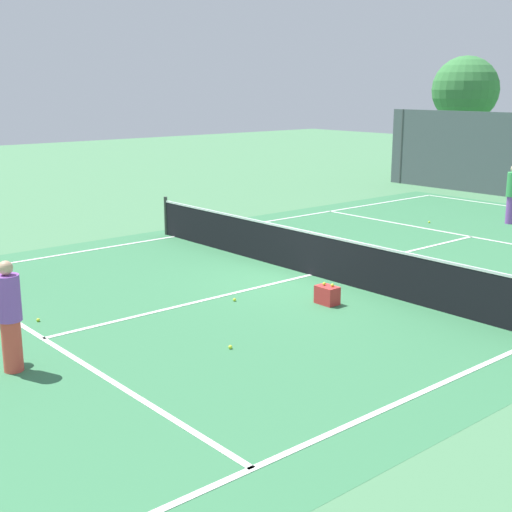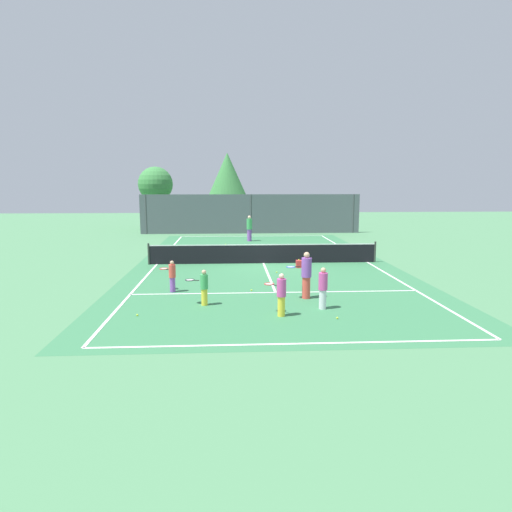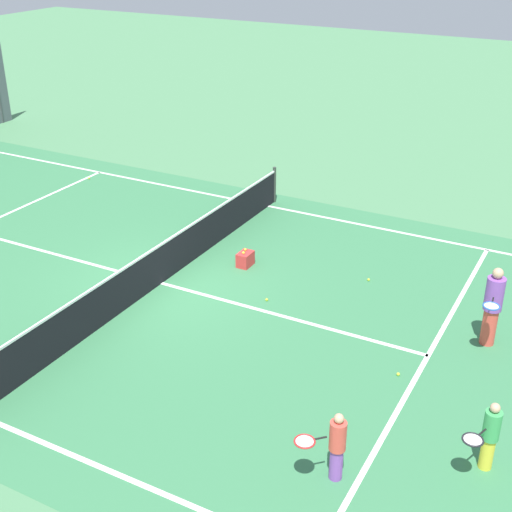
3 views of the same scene
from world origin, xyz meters
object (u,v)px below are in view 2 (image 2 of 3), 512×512
tennis_ball_5 (329,245)px  tennis_ball_6 (267,261)px  tennis_ball_0 (137,315)px  player_4 (203,287)px  tennis_ball_3 (277,272)px  player_3 (323,288)px  player_5 (172,276)px  player_0 (249,228)px  player_2 (306,275)px  player_1 (281,294)px  tennis_ball_1 (327,279)px  ball_crate (301,264)px  tennis_ball_4 (337,318)px  tennis_ball_2 (251,290)px  tennis_ball_7 (226,244)px

tennis_ball_5 → tennis_ball_6: (-4.59, -5.80, 0.00)m
tennis_ball_0 → player_4: bearing=30.3°
player_4 → tennis_ball_3: (3.08, 5.45, -0.61)m
player_3 → tennis_ball_3: bearing=98.3°
player_3 → tennis_ball_6: 9.30m
player_5 → player_0: bearing=76.5°
player_2 → tennis_ball_5: size_ratio=25.88×
player_1 → player_0: bearing=90.6°
player_3 → tennis_ball_1: (1.09, 4.46, -0.69)m
player_3 → player_4: size_ratio=1.13×
ball_crate → tennis_ball_4: ball_crate is taller
player_4 → player_3: bearing=-9.9°
player_4 → tennis_ball_2: bearing=48.4°
player_0 → tennis_ball_6: player_0 is taller
tennis_ball_4 → ball_crate: bearing=88.8°
ball_crate → player_0: bearing=101.4°
player_2 → tennis_ball_4: (0.56, -2.57, -0.85)m
player_2 → ball_crate: player_2 is taller
tennis_ball_7 → tennis_ball_4: bearing=-78.1°
player_1 → ball_crate: (1.90, 8.16, -0.53)m
player_5 → tennis_ball_1: player_5 is taller
player_0 → player_4: player_0 is taller
tennis_ball_0 → tennis_ball_5: bearing=58.5°
tennis_ball_6 → player_5: bearing=-122.8°
player_0 → tennis_ball_5: size_ratio=27.70×
player_5 → tennis_ball_7: player_5 is taller
tennis_ball_3 → tennis_ball_7: (-2.47, 9.81, 0.00)m
tennis_ball_2 → tennis_ball_5: (5.73, 12.35, 0.00)m
tennis_ball_5 → tennis_ball_7: same height
player_0 → ball_crate: bearing=-78.6°
player_1 → tennis_ball_1: bearing=63.6°
player_3 → ball_crate: 7.46m
player_2 → tennis_ball_6: player_2 is taller
player_0 → player_5: (-3.63, -15.11, -0.30)m
player_3 → tennis_ball_7: (-3.37, 15.96, -0.69)m
player_5 → tennis_ball_4: (5.54, -3.85, -0.61)m
tennis_ball_1 → tennis_ball_6: size_ratio=1.00×
tennis_ball_7 → tennis_ball_6: bearing=-71.5°
player_3 → player_4: player_3 is taller
tennis_ball_6 → tennis_ball_0: bearing=-116.8°
player_5 → tennis_ball_2: player_5 is taller
tennis_ball_2 → player_0: bearing=87.9°
player_4 → tennis_ball_1: size_ratio=18.78×
tennis_ball_5 → player_3: bearing=-103.1°
player_0 → ball_crate: 10.61m
player_2 → tennis_ball_3: player_2 is taller
player_0 → tennis_ball_0: bearing=-103.3°
player_4 → ball_crate: bearing=56.8°
tennis_ball_3 → tennis_ball_5: same height
tennis_ball_2 → ball_crate: bearing=60.9°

